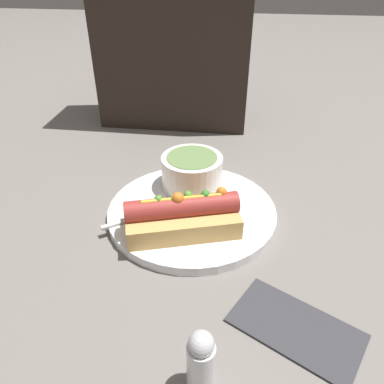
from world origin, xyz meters
name	(u,v)px	position (x,y,z in m)	size (l,w,h in m)	color
ground_plane	(192,216)	(0.00, 0.00, 0.00)	(4.00, 4.00, 0.00)	slate
dinner_plate	(192,212)	(0.00, 0.00, 0.01)	(0.25, 0.25, 0.01)	white
hot_dog	(182,216)	(-0.01, -0.05, 0.04)	(0.17, 0.12, 0.06)	tan
soup_bowl	(192,171)	(-0.01, 0.06, 0.04)	(0.10, 0.10, 0.05)	silver
spoon	(183,203)	(-0.01, 0.01, 0.02)	(0.15, 0.11, 0.01)	#B7B7BC
napkin	(296,327)	(0.14, -0.19, 0.00)	(0.16, 0.13, 0.01)	#333338
salt_shaker	(201,362)	(0.04, -0.26, 0.04)	(0.03, 0.03, 0.08)	silver
seated_diner	(174,14)	(-0.09, 0.37, 0.23)	(0.32, 0.14, 0.52)	#2D231E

